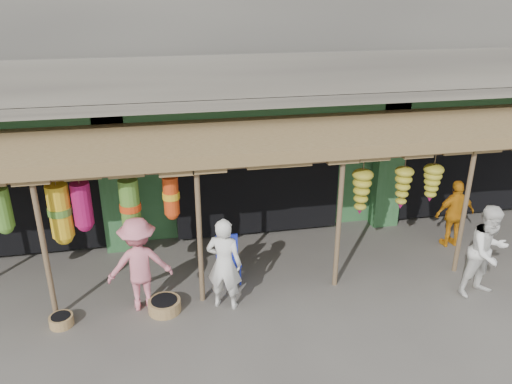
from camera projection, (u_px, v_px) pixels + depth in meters
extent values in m
plane|color=#514C47|center=(281.00, 284.00, 9.44)|extent=(80.00, 80.00, 0.00)
cube|color=#2D6033|center=(235.00, 134.00, 13.53)|extent=(16.00, 5.70, 3.00)
cube|color=gray|center=(263.00, 98.00, 9.71)|extent=(16.00, 0.90, 0.22)
cube|color=gray|center=(268.00, 76.00, 9.15)|extent=(16.00, 0.10, 0.80)
cube|color=#2D6033|center=(259.00, 111.00, 10.20)|extent=(16.00, 0.35, 0.35)
cube|color=black|center=(22.00, 181.00, 10.72)|extent=(3.60, 2.00, 2.50)
cube|color=black|center=(250.00, 165.00, 11.64)|extent=(3.60, 2.00, 2.50)
cube|color=black|center=(445.00, 152.00, 12.56)|extent=(3.60, 2.00, 2.50)
cube|color=#2D6033|center=(115.00, 183.00, 10.17)|extent=(0.60, 0.35, 3.00)
cube|color=#2D6033|center=(388.00, 164.00, 11.27)|extent=(0.60, 0.35, 3.00)
cylinder|color=brown|center=(44.00, 250.00, 8.03)|extent=(0.09, 0.09, 2.60)
cylinder|color=brown|center=(200.00, 235.00, 8.49)|extent=(0.09, 0.09, 2.60)
cylinder|color=brown|center=(339.00, 223.00, 8.95)|extent=(0.09, 0.09, 2.60)
cylinder|color=brown|center=(464.00, 211.00, 9.41)|extent=(0.09, 0.09, 2.60)
cylinder|color=brown|center=(272.00, 164.00, 8.25)|extent=(12.90, 0.08, 0.08)
cylinder|color=brown|center=(103.00, 176.00, 8.17)|extent=(5.50, 0.06, 0.06)
cube|color=brown|center=(272.00, 135.00, 9.23)|extent=(14.00, 2.70, 0.22)
cylinder|color=#1B2AB5|center=(221.00, 278.00, 9.28)|extent=(0.04, 0.04, 0.40)
cylinder|color=#1B2AB5|center=(240.00, 276.00, 9.35)|extent=(0.04, 0.04, 0.40)
cylinder|color=#1B2AB5|center=(218.00, 268.00, 9.60)|extent=(0.04, 0.04, 0.40)
cylinder|color=#1B2AB5|center=(237.00, 266.00, 9.68)|extent=(0.04, 0.04, 0.40)
cube|color=#1B2AB5|center=(229.00, 262.00, 9.39)|extent=(0.43, 0.43, 0.05)
cube|color=#1B2AB5|center=(227.00, 246.00, 9.48)|extent=(0.42, 0.05, 0.45)
cylinder|color=#9B8145|center=(165.00, 306.00, 8.63)|extent=(0.71, 0.71, 0.22)
cylinder|color=#A47B4C|center=(61.00, 321.00, 8.28)|extent=(0.49, 0.49, 0.18)
imported|color=white|center=(224.00, 264.00, 8.50)|extent=(0.73, 0.62, 1.69)
imported|color=white|center=(488.00, 252.00, 8.84)|extent=(0.95, 0.81, 1.74)
imported|color=orange|center=(455.00, 214.00, 10.60)|extent=(0.88, 0.37, 1.50)
imported|color=pink|center=(139.00, 264.00, 8.48)|extent=(1.14, 0.71, 1.70)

